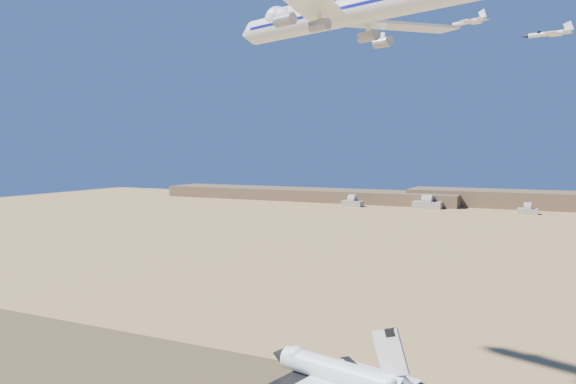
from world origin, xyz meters
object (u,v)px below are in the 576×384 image
at_px(chase_jet_c, 468,22).
at_px(carrier_747, 344,13).
at_px(shuttle, 340,375).
at_px(chase_jet_d, 548,34).

bearing_deg(chase_jet_c, carrier_747, -89.19).
relative_size(shuttle, chase_jet_d, 2.78).
bearing_deg(chase_jet_c, shuttle, -87.77).
bearing_deg(shuttle, chase_jet_c, 77.59).
height_order(chase_jet_c, chase_jet_d, chase_jet_c).
distance_m(shuttle, carrier_747, 91.27).
xyz_separation_m(carrier_747, chase_jet_c, (22.65, 45.76, 4.83)).
bearing_deg(chase_jet_c, chase_jet_d, 68.02).
bearing_deg(chase_jet_d, carrier_747, -113.74).
distance_m(carrier_747, chase_jet_d, 78.44).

